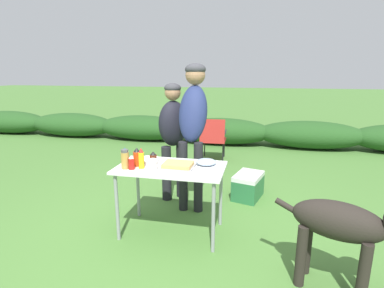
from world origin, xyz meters
name	(u,v)px	position (x,y,z in m)	size (l,w,h in m)	color
ground_plane	(172,231)	(0.00, 0.00, 0.00)	(60.00, 60.00, 0.00)	#477533
shrub_hedge	(221,131)	(0.00, 4.18, 0.31)	(14.40, 0.90, 0.62)	#234C1E
folding_table	(171,174)	(0.00, 0.00, 0.66)	(1.10, 0.64, 0.74)	white
food_tray	(178,166)	(0.09, -0.03, 0.77)	(0.33, 0.27, 0.06)	#9E9EA3
plate_stack	(149,160)	(-0.28, 0.11, 0.76)	(0.23, 0.23, 0.04)	white
mixing_bowl	(206,162)	(0.34, 0.14, 0.77)	(0.21, 0.21, 0.06)	#99B2CC
paper_cup_stack	(153,165)	(-0.14, -0.15, 0.80)	(0.08, 0.08, 0.11)	white
bbq_sauce_bottle	(153,159)	(-0.18, -0.03, 0.81)	(0.07, 0.07, 0.16)	#562314
spice_jar	(125,159)	(-0.43, -0.16, 0.84)	(0.08, 0.08, 0.20)	#B2893D
mustard_bottle	(141,159)	(-0.27, -0.12, 0.84)	(0.06, 0.06, 0.21)	yellow
ketchup_bottle	(131,163)	(-0.36, -0.17, 0.81)	(0.06, 0.06, 0.14)	red
hot_sauce_bottle	(137,157)	(-0.34, -0.05, 0.83)	(0.08, 0.08, 0.19)	#CC4214
mayo_bottle	(125,157)	(-0.48, -0.05, 0.83)	(0.07, 0.07, 0.19)	silver
standing_person_in_navy_coat	(193,117)	(0.08, 0.69, 1.15)	(0.35, 0.51, 1.79)	black
standing_person_in_red_jacket	(173,131)	(-0.22, 0.87, 0.94)	(0.48, 0.47, 1.55)	black
dog	(346,227)	(1.54, -0.58, 0.56)	(1.02, 0.51, 0.81)	#28231E
camp_chair_green_behind_table	(213,137)	(0.02, 2.73, 0.47)	(0.51, 0.61, 0.83)	maroon
cooler_box	(248,186)	(0.76, 1.10, 0.17)	(0.44, 0.55, 0.34)	#286B3D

